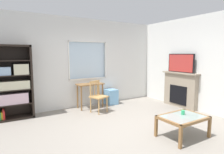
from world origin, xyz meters
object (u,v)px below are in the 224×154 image
sippy_cup (183,112)px  fireplace (180,90)px  plastic_drawer_unit (111,97)px  coffee_table (183,119)px  tv (181,63)px  desk_under_window (90,88)px  bookshelf (13,84)px  wooden_chair (98,96)px

sippy_cup → fireplace: bearing=40.2°
plastic_drawer_unit → coffee_table: (-0.10, -2.93, 0.12)m
plastic_drawer_unit → sippy_cup: size_ratio=5.45×
tv → desk_under_window: bearing=150.4°
bookshelf → sippy_cup: bearing=-45.6°
bookshelf → desk_under_window: size_ratio=2.33×
bookshelf → plastic_drawer_unit: (2.87, -0.06, -0.65)m
coffee_table → sippy_cup: size_ratio=10.21×
wooden_chair → sippy_cup: bearing=-71.6°
coffee_table → bookshelf: bearing=132.9°
bookshelf → plastic_drawer_unit: 2.95m
desk_under_window → wooden_chair: (0.00, -0.52, -0.14)m
plastic_drawer_unit → fireplace: (1.67, -1.43, 0.30)m
plastic_drawer_unit → tv: (1.65, -1.43, 1.13)m
bookshelf → desk_under_window: bearing=-3.0°
desk_under_window → fireplace: bearing=-29.4°
desk_under_window → fireplace: fireplace is taller
wooden_chair → tv: size_ratio=0.98×
desk_under_window → fireplace: 2.82m
bookshelf → coffee_table: (2.77, -2.99, -0.53)m
tv → coffee_table: tv is taller
bookshelf → coffee_table: bookshelf is taller
bookshelf → fireplace: bookshelf is taller
fireplace → sippy_cup: 2.21m
fireplace → plastic_drawer_unit: bearing=139.4°
plastic_drawer_unit → tv: size_ratio=0.53×
fireplace → bookshelf: bearing=161.8°
bookshelf → tv: 4.79m
bookshelf → sippy_cup: (2.85, -2.92, -0.42)m
plastic_drawer_unit → wooden_chair: bearing=-144.1°
tv → wooden_chair: bearing=160.4°
fireplace → tv: (-0.02, 0.00, 0.83)m
tv → sippy_cup: size_ratio=10.21×
sippy_cup → coffee_table: bearing=-140.1°
desk_under_window → wooden_chair: wooden_chair is taller
fireplace → sippy_cup: size_ratio=13.75×
desk_under_window → tv: (2.43, -1.38, 0.78)m
fireplace → tv: size_ratio=1.35×
wooden_chair → fireplace: size_ratio=0.73×
wooden_chair → tv: 2.74m
desk_under_window → bookshelf: bearing=177.0°
plastic_drawer_unit → sippy_cup: sippy_cup is taller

